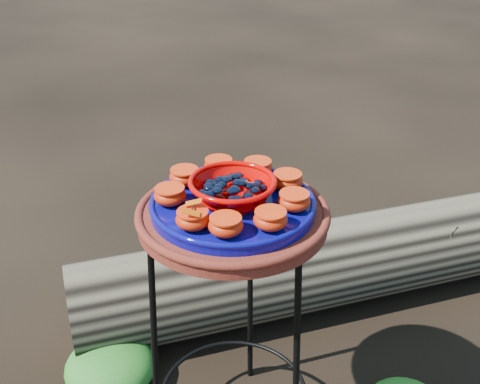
% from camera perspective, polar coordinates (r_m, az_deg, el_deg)
% --- Properties ---
extents(plant_stand, '(0.44, 0.44, 0.70)m').
position_cam_1_polar(plant_stand, '(1.62, -0.61, -13.64)').
color(plant_stand, black).
rests_on(plant_stand, ground).
extents(terracotta_saucer, '(0.44, 0.44, 0.04)m').
position_cam_1_polar(terracotta_saucer, '(1.40, -0.69, -2.38)').
color(terracotta_saucer, '#4A0A06').
rests_on(terracotta_saucer, plant_stand).
extents(cobalt_plate, '(0.38, 0.38, 0.03)m').
position_cam_1_polar(cobalt_plate, '(1.38, -0.69, -1.30)').
color(cobalt_plate, '#000462').
rests_on(cobalt_plate, terracotta_saucer).
extents(red_bowl, '(0.19, 0.19, 0.05)m').
position_cam_1_polar(red_bowl, '(1.36, -0.70, 0.12)').
color(red_bowl, '#C70200').
rests_on(red_bowl, cobalt_plate).
extents(glass_gems, '(0.15, 0.15, 0.03)m').
position_cam_1_polar(glass_gems, '(1.34, -0.71, 1.58)').
color(glass_gems, black).
rests_on(glass_gems, red_bowl).
extents(orange_half_0, '(0.07, 0.07, 0.04)m').
position_cam_1_polar(orange_half_0, '(1.27, -4.49, -2.60)').
color(orange_half_0, '#B20100').
rests_on(orange_half_0, cobalt_plate).
extents(orange_half_1, '(0.07, 0.07, 0.04)m').
position_cam_1_polar(orange_half_1, '(1.24, -1.37, -3.23)').
color(orange_half_1, '#B20100').
rests_on(orange_half_1, cobalt_plate).
extents(orange_half_2, '(0.07, 0.07, 0.04)m').
position_cam_1_polar(orange_half_2, '(1.26, 2.90, -2.63)').
color(orange_half_2, '#B20100').
rests_on(orange_half_2, cobalt_plate).
extents(orange_half_3, '(0.07, 0.07, 0.04)m').
position_cam_1_polar(orange_half_3, '(1.34, 5.15, -0.87)').
color(orange_half_3, '#B20100').
rests_on(orange_half_3, cobalt_plate).
extents(orange_half_4, '(0.07, 0.07, 0.04)m').
position_cam_1_polar(orange_half_4, '(1.42, 4.52, 1.05)').
color(orange_half_4, '#B20100').
rests_on(orange_half_4, cobalt_plate).
extents(orange_half_5, '(0.07, 0.07, 0.04)m').
position_cam_1_polar(orange_half_5, '(1.48, 1.69, 2.28)').
color(orange_half_5, '#B20100').
rests_on(orange_half_5, cobalt_plate).
extents(orange_half_6, '(0.07, 0.07, 0.04)m').
position_cam_1_polar(orange_half_6, '(1.49, -2.04, 2.43)').
color(orange_half_6, '#B20100').
rests_on(orange_half_6, cobalt_plate).
extents(orange_half_7, '(0.07, 0.07, 0.04)m').
position_cam_1_polar(orange_half_7, '(1.44, -5.27, 1.46)').
color(orange_half_7, '#B20100').
rests_on(orange_half_7, cobalt_plate).
extents(orange_half_8, '(0.07, 0.07, 0.04)m').
position_cam_1_polar(orange_half_8, '(1.36, -6.65, -0.34)').
color(orange_half_8, '#B20100').
rests_on(orange_half_8, cobalt_plate).
extents(butterfly, '(0.08, 0.06, 0.01)m').
position_cam_1_polar(butterfly, '(1.25, -4.54, -1.55)').
color(butterfly, '#D74F05').
rests_on(butterfly, orange_half_0).
extents(driftwood_log, '(1.70, 1.27, 0.32)m').
position_cam_1_polar(driftwood_log, '(2.21, 6.94, -6.95)').
color(driftwood_log, black).
rests_on(driftwood_log, ground).
extents(foliage_left, '(0.28, 0.28, 0.14)m').
position_cam_1_polar(foliage_left, '(1.98, -12.21, -15.81)').
color(foliage_left, '#26701F').
rests_on(foliage_left, ground).
extents(foliage_back, '(0.32, 0.32, 0.16)m').
position_cam_1_polar(foliage_back, '(2.22, -3.64, -9.06)').
color(foliage_back, '#26701F').
rests_on(foliage_back, ground).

